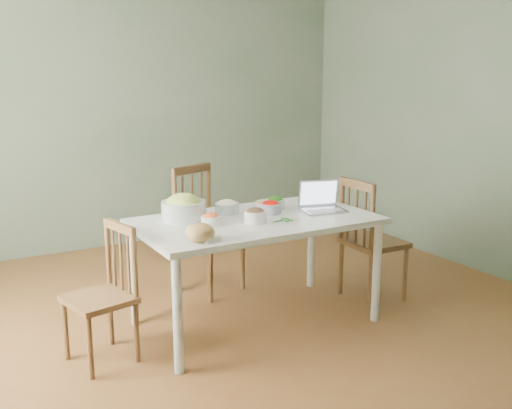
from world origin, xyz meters
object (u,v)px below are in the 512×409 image
chair_far (210,230)px  bowl_squash (184,207)px  chair_left (99,296)px  dining_table (256,271)px  laptop (325,197)px  bread_boule (200,232)px  chair_right (374,239)px

chair_far → bowl_squash: bearing=-150.4°
bowl_squash → chair_left: bearing=-160.9°
chair_far → dining_table: bearing=-110.1°
dining_table → bowl_squash: (-0.46, 0.21, 0.48)m
laptop → bowl_squash: bearing=178.8°
laptop → dining_table: bearing=-172.9°
bread_boule → laptop: 1.15m
dining_table → bowl_squash: bowl_squash is taller
laptop → chair_right: bearing=16.5°
dining_table → bowl_squash: bearing=155.2°
bread_boule → laptop: bearing=13.1°
chair_left → bread_boule: bearing=48.6°
chair_left → chair_right: 2.18m
chair_right → laptop: laptop is taller
chair_left → dining_table: bearing=78.8°
dining_table → chair_right: size_ratio=1.70×
bowl_squash → laptop: bearing=-15.8°
laptop → chair_far: bearing=138.2°
chair_far → bread_boule: bearing=-138.5°
chair_far → bowl_squash: (-0.45, -0.54, 0.35)m
chair_right → dining_table: bearing=88.2°
chair_left → bread_boule: 0.75m
chair_far → chair_right: bearing=-57.9°
bowl_squash → chair_right: bearing=-10.0°
bowl_squash → laptop: (1.00, -0.28, 0.02)m
dining_table → chair_far: (-0.01, 0.75, 0.13)m
bread_boule → chair_far: bearing=62.1°
chair_right → bread_boule: (-1.63, -0.28, 0.35)m
bread_boule → bowl_squash: 0.56m
bread_boule → laptop: size_ratio=0.57×
chair_left → bowl_squash: bearing=96.7°
dining_table → bread_boule: 0.80m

